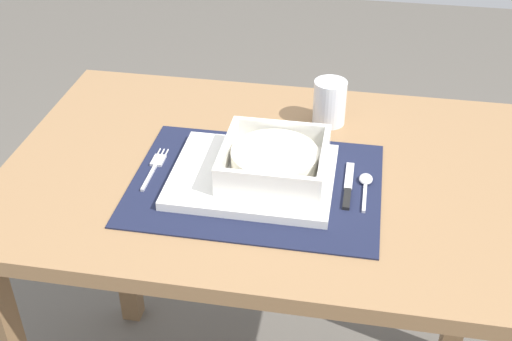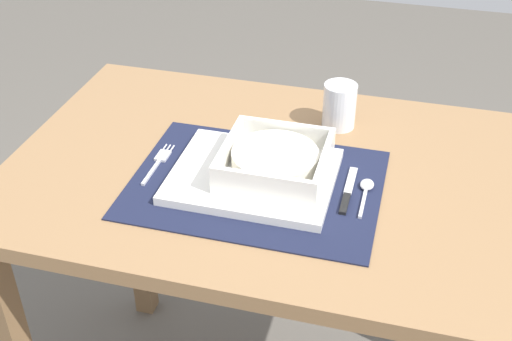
% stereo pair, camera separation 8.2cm
% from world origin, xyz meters
% --- Properties ---
extents(dining_table, '(0.99, 0.65, 0.75)m').
position_xyz_m(dining_table, '(0.00, 0.00, 0.64)').
color(dining_table, '#936D47').
rests_on(dining_table, ground).
extents(placemat, '(0.44, 0.33, 0.00)m').
position_xyz_m(placemat, '(-0.02, -0.06, 0.76)').
color(placemat, '#191E38').
rests_on(placemat, dining_table).
extents(serving_plate, '(0.28, 0.23, 0.02)m').
position_xyz_m(serving_plate, '(-0.03, -0.05, 0.77)').
color(serving_plate, white).
rests_on(serving_plate, placemat).
extents(porridge_bowl, '(0.18, 0.18, 0.05)m').
position_xyz_m(porridge_bowl, '(0.01, -0.04, 0.80)').
color(porridge_bowl, white).
rests_on(porridge_bowl, serving_plate).
extents(fork, '(0.02, 0.13, 0.00)m').
position_xyz_m(fork, '(-0.21, -0.04, 0.76)').
color(fork, silver).
rests_on(fork, placemat).
extents(spoon, '(0.02, 0.11, 0.01)m').
position_xyz_m(spoon, '(0.17, -0.03, 0.76)').
color(spoon, silver).
rests_on(spoon, placemat).
extents(butter_knife, '(0.01, 0.14, 0.01)m').
position_xyz_m(butter_knife, '(0.14, -0.05, 0.76)').
color(butter_knife, black).
rests_on(butter_knife, placemat).
extents(drinking_glass, '(0.07, 0.07, 0.09)m').
position_xyz_m(drinking_glass, '(0.08, 0.18, 0.79)').
color(drinking_glass, white).
rests_on(drinking_glass, dining_table).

